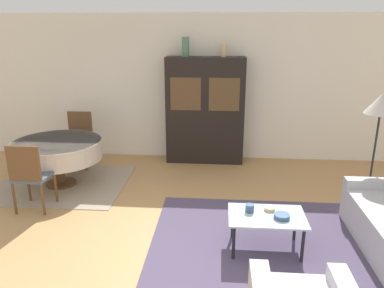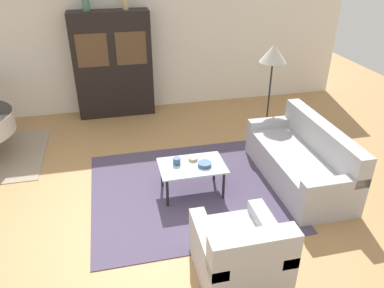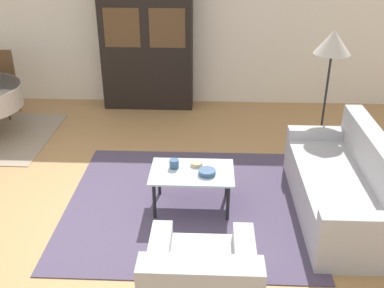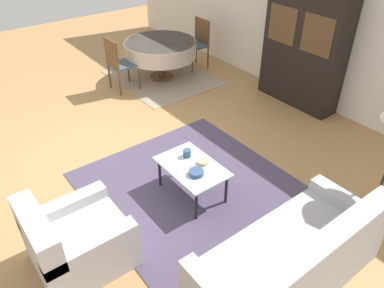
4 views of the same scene
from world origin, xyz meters
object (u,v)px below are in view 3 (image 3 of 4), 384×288
Objects in this scene: coffee_table at (192,175)px; floor_lamp at (332,47)px; display_cabinet at (147,47)px; bowl_small at (197,164)px; cup at (174,164)px; couch at (345,187)px; bowl at (207,172)px.

floor_lamp is at bearing 38.93° from coffee_table.
display_cabinet is (-0.83, 2.95, 0.59)m from coffee_table.
coffee_table is 0.44× the size of display_cabinet.
bowl_small is at bearing 70.96° from coffee_table.
cup is (-1.79, -1.22, -0.93)m from floor_lamp.
display_cabinet is 15.97× the size of bowl_small.
cup is (-0.19, 0.07, 0.09)m from coffee_table.
couch reaches higher than coffee_table.
display_cabinet is 2.98m from floor_lamp.
couch is 19.40× the size of cup.
couch is 1.54m from bowl_small.
cup is at bearing 160.09° from bowl.
display_cabinet reaches higher than bowl_small.
cup is at bearing -166.29° from bowl_small.
coffee_table is 0.53× the size of floor_lamp.
coffee_table is at bearing -19.76° from cup.
bowl_small is at bearing 121.66° from bowl.
bowl_small is (-0.11, 0.18, -0.01)m from bowl.
floor_lamp is 2.19m from bowl.
couch reaches higher than cup.
floor_lamp is at bearing 43.05° from bowl.
couch is 1.73m from floor_lamp.
display_cabinet is at bearing 145.75° from floor_lamp.
floor_lamp reaches higher than coffee_table.
couch is 1.57m from coffee_table.
floor_lamp is at bearing 36.87° from bowl_small.
coffee_table is at bearing -109.04° from bowl_small.
coffee_table is at bearing 88.65° from couch.
bowl is (-1.44, -1.35, -0.95)m from floor_lamp.
floor_lamp is 2.36m from cup.
floor_lamp reaches higher than cup.
floor_lamp reaches higher than bowl_small.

